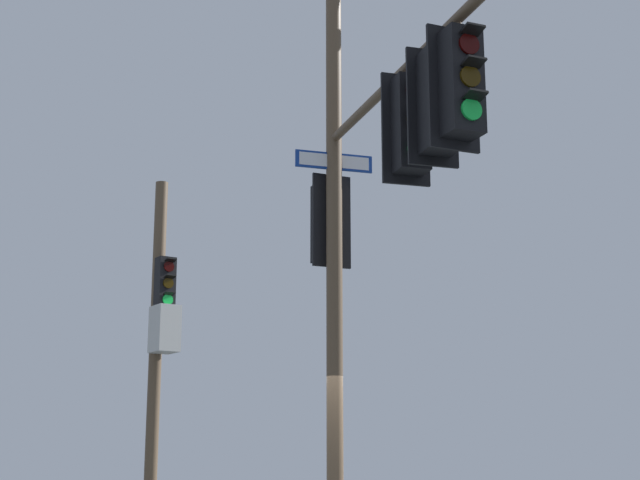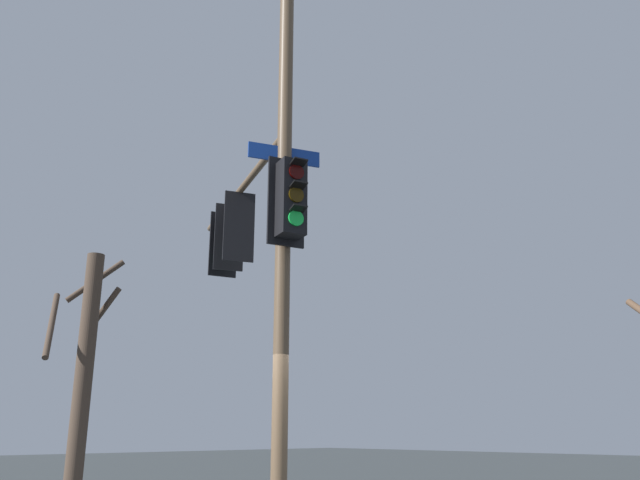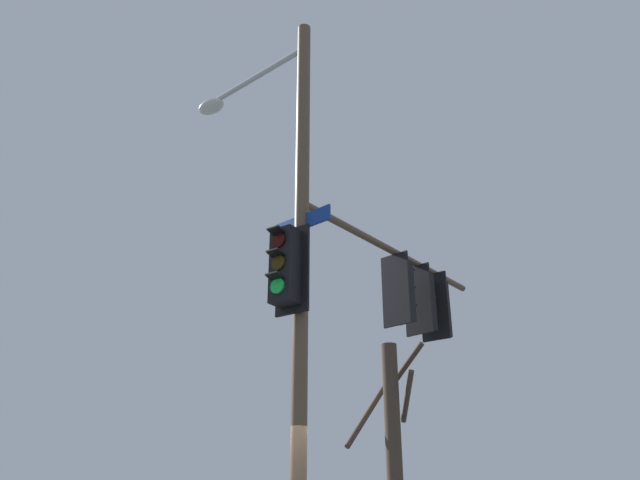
% 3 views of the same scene
% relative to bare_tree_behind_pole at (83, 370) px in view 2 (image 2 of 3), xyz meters
% --- Properties ---
extents(main_signal_pole_assembly, '(4.43, 5.31, 9.16)m').
position_rel_bare_tree_behind_pole_xyz_m(main_signal_pole_assembly, '(-0.50, 4.70, 2.39)').
color(main_signal_pole_assembly, brown).
rests_on(main_signal_pole_assembly, ground).
extents(bare_tree_behind_pole, '(1.80, 1.42, 5.14)m').
position_rel_bare_tree_behind_pole_xyz_m(bare_tree_behind_pole, '(0.00, 0.00, 0.00)').
color(bare_tree_behind_pole, '#47382D').
rests_on(bare_tree_behind_pole, ground).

